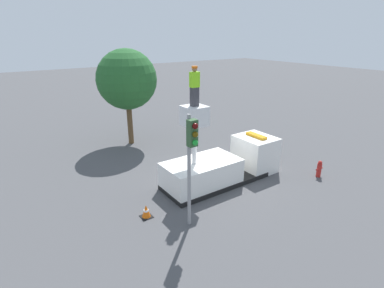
% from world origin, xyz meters
% --- Properties ---
extents(ground_plane, '(120.00, 120.00, 0.00)m').
position_xyz_m(ground_plane, '(0.00, 0.00, 0.00)').
color(ground_plane, '#4C4C4F').
extents(bucket_truck, '(6.53, 2.16, 4.25)m').
position_xyz_m(bucket_truck, '(0.42, 0.00, 0.86)').
color(bucket_truck, black).
rests_on(bucket_truck, ground).
extents(worker, '(0.40, 0.26, 1.75)m').
position_xyz_m(worker, '(-1.35, 0.00, 5.13)').
color(worker, '#38383D').
rests_on(worker, bucket_truck).
extents(traffic_light_pole, '(0.34, 0.57, 4.61)m').
position_xyz_m(traffic_light_pole, '(-3.13, -2.35, 3.27)').
color(traffic_light_pole, gray).
rests_on(traffic_light_pole, ground).
extents(fire_hydrant, '(0.49, 0.25, 0.93)m').
position_xyz_m(fire_hydrant, '(5.03, -2.62, 0.46)').
color(fire_hydrant, '#B2231E').
rests_on(fire_hydrant, ground).
extents(traffic_cone_rear, '(0.47, 0.47, 0.57)m').
position_xyz_m(traffic_cone_rear, '(-4.36, -0.78, 0.27)').
color(traffic_cone_rear, black).
rests_on(traffic_cone_rear, ground).
extents(tree_left_bg, '(3.96, 3.96, 6.44)m').
position_xyz_m(tree_left_bg, '(-1.14, 8.06, 4.44)').
color(tree_left_bg, brown).
rests_on(tree_left_bg, ground).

